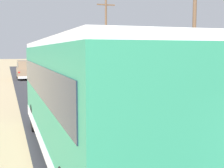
{
  "coord_description": "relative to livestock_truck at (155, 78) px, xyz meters",
  "views": [
    {
      "loc": [
        -4.56,
        -2.13,
        2.94
      ],
      "look_at": [
        0.0,
        11.24,
        1.44
      ],
      "focal_mm": 49.83,
      "sensor_mm": 36.0,
      "label": 1
    }
  ],
  "objects": [
    {
      "name": "car_far",
      "position": [
        -4.15,
        21.46,
        -0.7
      ],
      "size": [
        1.9,
        4.62,
        1.93
      ],
      "color": "#8C7259",
      "rests_on": "road_surface"
    },
    {
      "name": "bus",
      "position": [
        -4.1,
        -4.0,
        -0.04
      ],
      "size": [
        2.54,
        10.0,
        3.21
      ],
      "color": "#2D8C66",
      "rests_on": "road_surface"
    },
    {
      "name": "livestock_truck",
      "position": [
        0.0,
        0.0,
        0.0
      ],
      "size": [
        2.53,
        9.7,
        3.02
      ],
      "color": "#3359A5",
      "rests_on": "road_surface"
    },
    {
      "name": "power_pole_mid",
      "position": [
        5.19,
        4.92,
        2.95
      ],
      "size": [
        2.2,
        0.24,
        8.88
      ],
      "color": "brown",
      "rests_on": "ground"
    },
    {
      "name": "power_pole_far",
      "position": [
        5.19,
        23.26,
        2.99
      ],
      "size": [
        2.2,
        0.24,
        8.96
      ],
      "color": "brown",
      "rests_on": "ground"
    }
  ]
}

